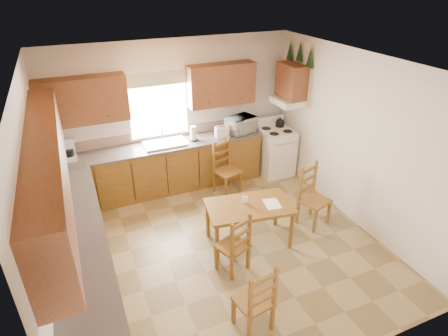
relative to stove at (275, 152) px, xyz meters
name	(u,v)px	position (x,y,z in m)	size (l,w,h in m)	color
floor	(223,245)	(-1.88, -1.70, -0.46)	(4.50, 4.50, 0.00)	#927C4F
ceiling	(222,66)	(-1.88, -1.70, 2.24)	(4.50, 4.50, 0.00)	#9B6223
wall_left	(42,203)	(-4.13, -1.70, 0.89)	(4.50, 4.50, 0.00)	silver
wall_right	(355,140)	(0.37, -1.70, 0.89)	(4.50, 4.50, 0.00)	silver
wall_back	(175,114)	(-1.88, 0.55, 0.89)	(4.50, 4.50, 0.00)	silver
wall_front	(324,278)	(-1.88, -3.95, 0.89)	(4.50, 4.50, 0.00)	silver
lower_cab_back	(163,169)	(-2.25, 0.25, -0.02)	(3.75, 0.60, 0.88)	brown
lower_cab_left	(85,264)	(-3.83, -1.85, -0.02)	(0.60, 3.60, 0.88)	brown
counter_back	(161,146)	(-2.25, 0.25, 0.44)	(3.75, 0.63, 0.04)	#554A46
counter_left	(78,235)	(-3.83, -1.85, 0.44)	(0.63, 3.60, 0.04)	#554A46
backsplash	(157,135)	(-2.25, 0.54, 0.55)	(3.75, 0.01, 0.18)	gray
upper_cab_back_left	(83,101)	(-3.43, 0.38, 1.39)	(1.41, 0.33, 0.75)	brown
upper_cab_back_right	(221,84)	(-1.02, 0.38, 1.39)	(1.25, 0.33, 0.75)	brown
upper_cab_left	(48,167)	(-3.96, -1.85, 1.39)	(0.33, 3.60, 0.75)	brown
upper_cab_stove	(291,81)	(0.20, -0.05, 1.44)	(0.33, 0.62, 0.62)	brown
range_hood	(287,101)	(0.15, -0.05, 1.06)	(0.44, 0.62, 0.12)	silver
window_frame	(158,106)	(-2.18, 0.52, 1.09)	(1.13, 0.02, 1.18)	silver
window_pane	(158,107)	(-2.18, 0.51, 1.09)	(1.05, 0.01, 1.10)	white
window_valance	(156,79)	(-2.18, 0.49, 1.59)	(1.19, 0.01, 0.24)	#587847
sink_basin	(165,143)	(-2.18, 0.25, 0.48)	(0.75, 0.45, 0.04)	silver
pine_decal_a	(310,57)	(0.33, -0.37, 1.92)	(0.22, 0.22, 0.36)	black
pine_decal_b	(300,51)	(0.33, -0.05, 1.96)	(0.22, 0.22, 0.36)	black
pine_decal_c	(290,50)	(0.33, 0.27, 1.92)	(0.22, 0.22, 0.36)	black
stove	(275,152)	(0.00, 0.00, 0.00)	(0.62, 0.64, 0.92)	silver
coffeemaker	(69,150)	(-3.78, 0.27, 0.63)	(0.20, 0.24, 0.34)	silver
paper_towel	(193,133)	(-1.64, 0.22, 0.60)	(0.12, 0.12, 0.28)	white
toaster	(222,132)	(-1.10, 0.16, 0.56)	(0.24, 0.16, 0.20)	silver
microwave	(241,125)	(-0.67, 0.23, 0.61)	(0.51, 0.37, 0.31)	silver
dining_table	(249,224)	(-1.49, -1.78, -0.13)	(1.25, 0.71, 0.67)	brown
chair_near_left	(254,297)	(-2.13, -3.18, 0.00)	(0.39, 0.37, 0.93)	brown
chair_near_right	(233,242)	(-1.95, -2.21, -0.01)	(0.38, 0.36, 0.91)	brown
chair_far_left	(228,168)	(-1.19, -0.31, 0.04)	(0.42, 0.40, 1.00)	brown
chair_far_right	(315,197)	(-0.31, -1.77, 0.05)	(0.43, 0.41, 1.01)	brown
table_paper	(272,204)	(-1.17, -1.88, 0.21)	(0.22, 0.29, 0.00)	white
table_card	(245,200)	(-1.52, -1.69, 0.26)	(0.08, 0.02, 0.11)	white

